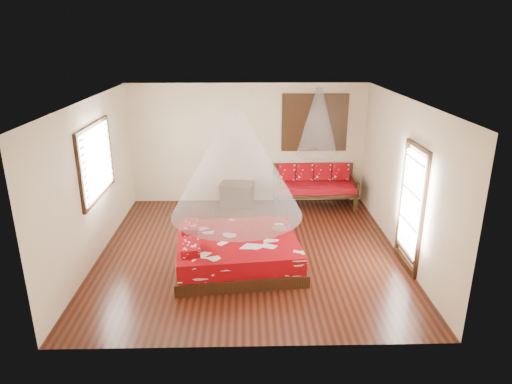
# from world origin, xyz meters

# --- Properties ---
(room) EXTENTS (5.54, 5.54, 2.84)m
(room) POSITION_xyz_m (0.00, 0.00, 1.40)
(room) COLOR black
(room) RESTS_ON ground
(bed) EXTENTS (2.34, 2.16, 0.64)m
(bed) POSITION_xyz_m (-0.24, -0.50, 0.25)
(bed) COLOR black
(bed) RESTS_ON floor
(daybed) EXTENTS (1.90, 0.85, 0.97)m
(daybed) POSITION_xyz_m (1.54, 2.39, 0.52)
(daybed) COLOR black
(daybed) RESTS_ON floor
(storage_chest) EXTENTS (0.86, 0.69, 0.53)m
(storage_chest) POSITION_xyz_m (-0.27, 2.45, 0.27)
(storage_chest) COLOR black
(storage_chest) RESTS_ON floor
(shutter_panel) EXTENTS (1.52, 0.06, 1.32)m
(shutter_panel) POSITION_xyz_m (1.54, 2.72, 1.90)
(shutter_panel) COLOR black
(shutter_panel) RESTS_ON wall_back
(window_left) EXTENTS (0.10, 1.74, 1.34)m
(window_left) POSITION_xyz_m (-2.71, 0.20, 1.70)
(window_left) COLOR black
(window_left) RESTS_ON wall_left
(glazed_door) EXTENTS (0.08, 1.02, 2.16)m
(glazed_door) POSITION_xyz_m (2.72, -0.60, 1.07)
(glazed_door) COLOR black
(glazed_door) RESTS_ON floor
(wine_tray) EXTENTS (0.26, 0.26, 0.21)m
(wine_tray) POSITION_xyz_m (0.53, -0.13, 0.56)
(wine_tray) COLOR brown
(wine_tray) RESTS_ON bed
(mosquito_net_main) EXTENTS (2.22, 2.22, 1.80)m
(mosquito_net_main) POSITION_xyz_m (-0.22, -0.49, 1.85)
(mosquito_net_main) COLOR silver
(mosquito_net_main) RESTS_ON ceiling
(mosquito_net_daybed) EXTENTS (0.93, 0.93, 1.50)m
(mosquito_net_daybed) POSITION_xyz_m (1.54, 2.25, 2.00)
(mosquito_net_daybed) COLOR silver
(mosquito_net_daybed) RESTS_ON ceiling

